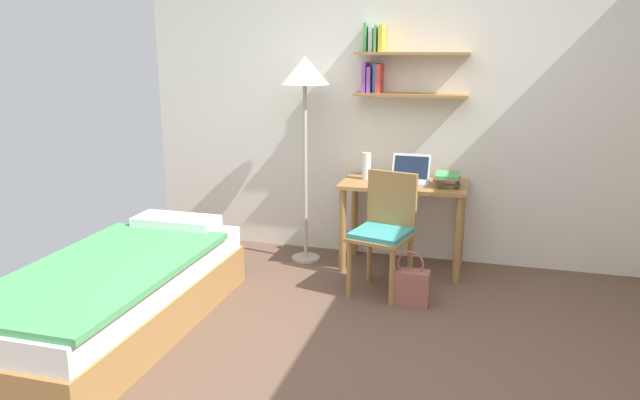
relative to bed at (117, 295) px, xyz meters
The scene contains 10 objects.
ground_plane 1.50m from the bed, ahead, with size 5.28×5.28×0.00m, color brown.
wall_back 2.65m from the bed, 52.53° to the left, with size 4.40×0.27×2.60m.
bed is the anchor object (origin of this frame).
desk 2.28m from the bed, 45.28° to the left, with size 0.99×0.53×0.72m.
desk_chair 1.90m from the bed, 36.29° to the left, with size 0.49×0.50×0.88m.
standing_lamp 2.16m from the bed, 64.04° to the left, with size 0.39×0.39×1.70m.
laptop 2.38m from the bed, 45.53° to the left, with size 0.31×0.24×0.21m.
water_bottle 2.17m from the bed, 52.59° to the left, with size 0.07×0.07×0.22m, color silver.
book_stack 2.54m from the bed, 39.27° to the left, with size 0.21×0.25×0.10m.
handbag 1.97m from the bed, 27.30° to the left, with size 0.27×0.12×0.40m.
Camera 1 is at (0.74, -2.98, 1.79)m, focal length 33.88 mm.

